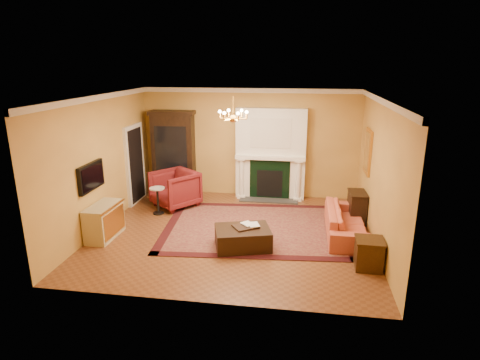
% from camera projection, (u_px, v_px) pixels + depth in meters
% --- Properties ---
extents(floor, '(6.00, 5.50, 0.02)m').
position_uv_depth(floor, '(234.00, 233.00, 8.98)').
color(floor, brown).
rests_on(floor, ground).
extents(ceiling, '(6.00, 5.50, 0.02)m').
position_uv_depth(ceiling, '(233.00, 96.00, 8.12)').
color(ceiling, white).
rests_on(ceiling, wall_back).
extents(wall_back, '(6.00, 0.02, 3.00)m').
position_uv_depth(wall_back, '(250.00, 143.00, 11.17)').
color(wall_back, gold).
rests_on(wall_back, floor).
extents(wall_front, '(6.00, 0.02, 3.00)m').
position_uv_depth(wall_front, '(203.00, 215.00, 5.93)').
color(wall_front, gold).
rests_on(wall_front, floor).
extents(wall_left, '(0.02, 5.50, 3.00)m').
position_uv_depth(wall_left, '(101.00, 163.00, 8.98)').
color(wall_left, gold).
rests_on(wall_left, floor).
extents(wall_right, '(0.02, 5.50, 3.00)m').
position_uv_depth(wall_right, '(380.00, 174.00, 8.12)').
color(wall_right, gold).
rests_on(wall_right, floor).
extents(fireplace, '(1.90, 0.70, 2.50)m').
position_uv_depth(fireplace, '(271.00, 156.00, 10.99)').
color(fireplace, white).
rests_on(fireplace, wall_back).
extents(crown_molding, '(6.00, 5.50, 0.12)m').
position_uv_depth(crown_molding, '(240.00, 96.00, 9.05)').
color(crown_molding, silver).
rests_on(crown_molding, ceiling).
extents(doorway, '(0.08, 1.05, 2.10)m').
position_uv_depth(doorway, '(135.00, 164.00, 10.72)').
color(doorway, silver).
rests_on(doorway, wall_left).
extents(tv_panel, '(0.09, 0.95, 0.58)m').
position_uv_depth(tv_panel, '(91.00, 177.00, 8.45)').
color(tv_panel, black).
rests_on(tv_panel, wall_left).
extents(gilt_mirror, '(0.06, 0.76, 1.05)m').
position_uv_depth(gilt_mirror, '(368.00, 152.00, 9.41)').
color(gilt_mirror, gold).
rests_on(gilt_mirror, wall_right).
extents(chandelier, '(0.63, 0.55, 0.53)m').
position_uv_depth(chandelier, '(233.00, 116.00, 8.24)').
color(chandelier, gold).
rests_on(chandelier, ceiling).
extents(oriental_rug, '(4.40, 3.45, 0.02)m').
position_uv_depth(oriental_rug, '(255.00, 227.00, 9.24)').
color(oriental_rug, '#470F18').
rests_on(oriental_rug, floor).
extents(china_cabinet, '(1.17, 0.59, 2.29)m').
position_uv_depth(china_cabinet, '(174.00, 155.00, 11.32)').
color(china_cabinet, black).
rests_on(china_cabinet, floor).
extents(wingback_armchair, '(1.39, 1.38, 1.05)m').
position_uv_depth(wingback_armchair, '(175.00, 187.00, 10.48)').
color(wingback_armchair, maroon).
rests_on(wingback_armchair, floor).
extents(pedestal_table, '(0.38, 0.38, 0.69)m').
position_uv_depth(pedestal_table, '(158.00, 199.00, 9.98)').
color(pedestal_table, black).
rests_on(pedestal_table, floor).
extents(commode, '(0.49, 1.00, 0.74)m').
position_uv_depth(commode, '(104.00, 221.00, 8.65)').
color(commode, '#BBB389').
rests_on(commode, floor).
extents(coral_sofa, '(0.63, 2.10, 0.82)m').
position_uv_depth(coral_sofa, '(346.00, 217.00, 8.75)').
color(coral_sofa, '#C74E3F').
rests_on(coral_sofa, floor).
extents(end_table, '(0.48, 0.48, 0.55)m').
position_uv_depth(end_table, '(369.00, 254.00, 7.36)').
color(end_table, '#36220E').
rests_on(end_table, floor).
extents(console_table, '(0.39, 0.65, 0.71)m').
position_uv_depth(console_table, '(357.00, 208.00, 9.50)').
color(console_table, black).
rests_on(console_table, floor).
extents(leather_ottoman, '(1.27, 1.07, 0.41)m').
position_uv_depth(leather_ottoman, '(243.00, 238.00, 8.19)').
color(leather_ottoman, black).
rests_on(leather_ottoman, oriental_rug).
extents(ottoman_tray, '(0.60, 0.58, 0.03)m').
position_uv_depth(ottoman_tray, '(246.00, 226.00, 8.19)').
color(ottoman_tray, black).
rests_on(ottoman_tray, leather_ottoman).
extents(book_a, '(0.16, 0.15, 0.27)m').
position_uv_depth(book_a, '(244.00, 220.00, 8.16)').
color(book_a, gray).
rests_on(book_a, ottoman_tray).
extents(book_b, '(0.20, 0.09, 0.28)m').
position_uv_depth(book_b, '(249.00, 219.00, 8.16)').
color(book_b, gray).
rests_on(book_b, ottoman_tray).
extents(topiary_left, '(0.15, 0.15, 0.41)m').
position_uv_depth(topiary_left, '(244.00, 146.00, 10.98)').
color(topiary_left, gray).
rests_on(topiary_left, fireplace).
extents(topiary_right, '(0.17, 0.17, 0.46)m').
position_uv_depth(topiary_right, '(297.00, 147.00, 10.76)').
color(topiary_right, gray).
rests_on(topiary_right, fireplace).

